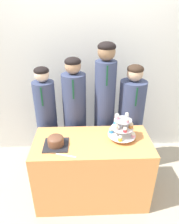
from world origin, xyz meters
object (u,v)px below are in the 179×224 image
(cupcake_stand, at_px, (122,127))
(student_2, at_px, (104,113))
(round_cake, at_px, (56,141))
(cake_knife, at_px, (57,154))
(student_0, at_px, (47,124))
(student_3, at_px, (130,123))
(student_1, at_px, (75,121))

(cupcake_stand, bearing_deg, student_2, 105.76)
(cupcake_stand, bearing_deg, round_cake, -171.34)
(cake_knife, xyz_separation_m, student_2, (0.51, 0.69, 0.06))
(cake_knife, distance_m, cupcake_stand, 0.70)
(student_0, distance_m, student_3, 1.05)
(cake_knife, height_order, student_2, student_2)
(cake_knife, bearing_deg, student_3, 56.23)
(student_2, bearing_deg, student_0, -180.00)
(cupcake_stand, xyz_separation_m, student_3, (0.20, 0.46, -0.23))
(student_1, bearing_deg, student_2, 0.00)
(cupcake_stand, height_order, student_2, student_2)
(student_0, height_order, student_2, student_2)
(cake_knife, bearing_deg, student_2, 70.32)
(student_1, xyz_separation_m, student_2, (0.36, 0.00, 0.11))
(student_3, bearing_deg, cupcake_stand, -113.80)
(student_0, height_order, student_1, student_1)
(student_0, xyz_separation_m, student_3, (1.05, 0.00, -0.01))
(cake_knife, relative_size, student_2, 0.17)
(cake_knife, distance_m, student_1, 0.71)
(cake_knife, height_order, student_3, student_3)
(cake_knife, xyz_separation_m, student_0, (-0.20, 0.69, -0.09))
(cake_knife, relative_size, student_3, 0.19)
(student_0, height_order, student_3, student_3)
(round_cake, xyz_separation_m, student_2, (0.53, 0.56, 0.01))
(round_cake, height_order, cupcake_stand, cupcake_stand)
(cake_knife, bearing_deg, student_0, 123.03)
(cake_knife, relative_size, student_0, 0.20)
(cupcake_stand, distance_m, student_3, 0.55)
(cupcake_stand, height_order, student_3, student_3)
(round_cake, height_order, cake_knife, round_cake)
(round_cake, bearing_deg, student_2, 46.31)
(student_2, bearing_deg, student_1, -180.00)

